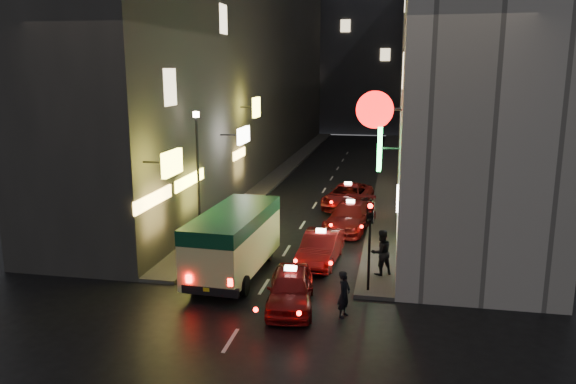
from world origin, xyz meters
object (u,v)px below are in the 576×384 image
Objects in this scene: minibus at (234,235)px; lamp_post at (198,169)px; pedestrian_crossing at (344,291)px; traffic_light at (370,226)px; taxi_near at (291,286)px.

lamp_post is (-2.73, 3.49, 2.02)m from minibus.
pedestrian_crossing is (4.76, -3.08, -0.78)m from minibus.
traffic_light is 0.56× the size of lamp_post.
minibus is at bearing 76.03° from pedestrian_crossing.
traffic_light reaches higher than minibus.
minibus reaches higher than taxi_near.
traffic_light is at bearing -0.17° from pedestrian_crossing.
taxi_near is at bearing -42.95° from minibus.
pedestrian_crossing is 10.35m from lamp_post.
taxi_near is 0.83× the size of lamp_post.
taxi_near is at bearing -148.88° from traffic_light.
taxi_near is at bearing -47.77° from lamp_post.
minibus reaches higher than pedestrian_crossing.
pedestrian_crossing is at bearing -109.10° from traffic_light.
minibus is 3.97m from taxi_near.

